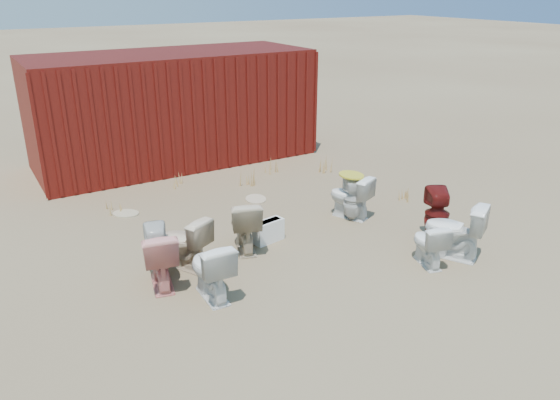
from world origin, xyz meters
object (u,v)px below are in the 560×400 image
toilet_back_yellowlid (350,197)px  toilet_back_e (353,199)px  loose_tank (268,231)px  toilet_front_maroon (437,214)px  toilet_front_a (211,269)px  toilet_front_pink (160,258)px  toilet_front_e (454,230)px  toilet_front_c (429,244)px  shipping_container (173,108)px  toilet_back_beige_right (245,224)px  toilet_back_beige_left (184,243)px  toilet_back_a (157,249)px

toilet_back_yellowlid → toilet_back_e: toilet_back_yellowlid is taller
toilet_back_yellowlid → loose_tank: toilet_back_yellowlid is taller
toilet_front_maroon → toilet_back_yellowlid: (-0.62, 1.38, -0.04)m
toilet_front_a → toilet_front_pink: size_ratio=0.98×
toilet_front_e → loose_tank: bearing=-70.8°
toilet_front_a → toilet_front_c: 3.12m
toilet_front_a → toilet_back_yellowlid: toilet_front_a is taller
toilet_back_e → toilet_back_yellowlid: bearing=-74.0°
toilet_front_a → toilet_front_maroon: 3.74m
toilet_front_maroon → toilet_back_yellowlid: 1.51m
toilet_front_a → loose_tank: toilet_front_a is taller
toilet_front_c → toilet_front_pink: bearing=-4.6°
toilet_front_c → toilet_front_maroon: bearing=-125.1°
toilet_front_pink → toilet_front_a: bearing=138.8°
shipping_container → toilet_front_c: bearing=-79.5°
toilet_front_a → toilet_back_beige_right: size_ratio=0.98×
toilet_front_a → toilet_back_e: size_ratio=1.06×
toilet_front_pink → toilet_front_c: bearing=170.8°
toilet_front_maroon → toilet_back_beige_left: size_ratio=1.08×
toilet_back_a → toilet_front_e: bearing=170.9°
toilet_back_a → toilet_back_beige_right: (1.38, 0.04, 0.05)m
shipping_container → toilet_back_beige_left: size_ratio=7.66×
shipping_container → toilet_back_a: shipping_container is taller
loose_tank → shipping_container: bearing=75.2°
toilet_front_c → toilet_front_e: 0.48m
toilet_back_a → toilet_back_beige_left: size_ratio=0.93×
toilet_front_maroon → toilet_front_pink: bearing=17.5°
toilet_back_beige_right → toilet_back_e: (2.09, 0.04, -0.03)m
shipping_container → toilet_back_e: 5.06m
toilet_back_yellowlid → toilet_front_a: bearing=-2.8°
toilet_back_a → toilet_front_pink: bearing=93.4°
shipping_container → toilet_front_c: 6.81m
toilet_front_pink → toilet_back_beige_left: toilet_front_pink is taller
toilet_back_e → toilet_front_maroon: bearing=141.7°
toilet_front_maroon → toilet_back_a: 4.28m
toilet_front_a → toilet_front_maroon: (3.73, -0.24, 0.02)m
toilet_front_c → loose_tank: size_ratio=1.31×
toilet_front_maroon → toilet_back_a: toilet_front_maroon is taller
shipping_container → loose_tank: bearing=-94.1°
shipping_container → toilet_front_maroon: shipping_container is taller
toilet_front_pink → toilet_back_beige_right: (1.45, 0.37, 0.00)m
toilet_front_maroon → toilet_front_e: toilet_front_e is taller
toilet_front_e → toilet_front_pink: bearing=-48.8°
toilet_front_maroon → toilet_front_e: (-0.25, -0.57, 0.01)m
shipping_container → toilet_front_pink: (-2.23, -5.24, -0.79)m
toilet_front_a → toilet_back_beige_left: size_ratio=1.02×
toilet_front_c → toilet_front_a: bearing=2.9°
toilet_front_c → toilet_back_beige_right: toilet_back_beige_right is taller
toilet_back_beige_right → toilet_front_e: bearing=163.7°
toilet_back_beige_right → toilet_back_yellowlid: bearing=-156.3°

